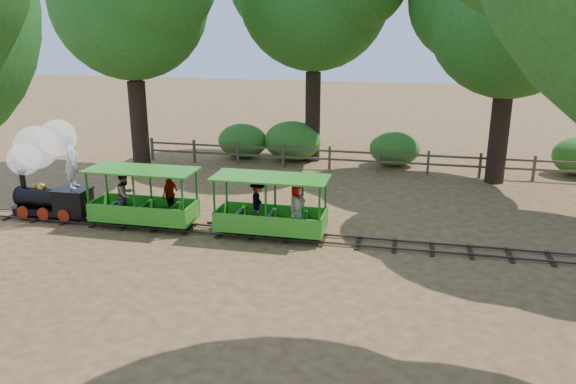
% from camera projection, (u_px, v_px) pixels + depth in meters
% --- Properties ---
extents(ground, '(90.00, 90.00, 0.00)m').
position_uv_depth(ground, '(323.00, 241.00, 15.85)').
color(ground, '#A27A46').
rests_on(ground, ground).
extents(track, '(22.00, 1.00, 0.10)m').
position_uv_depth(track, '(323.00, 239.00, 15.83)').
color(track, '#3F3D3A').
rests_on(track, ground).
extents(locomotive, '(2.79, 1.31, 3.20)m').
position_uv_depth(locomotive, '(44.00, 163.00, 17.20)').
color(locomotive, black).
rests_on(locomotive, ground).
extents(carriage_front, '(3.26, 1.44, 1.69)m').
position_uv_depth(carriage_front, '(144.00, 201.00, 16.78)').
color(carriage_front, green).
rests_on(carriage_front, track).
extents(carriage_rear, '(3.26, 1.33, 1.69)m').
position_uv_depth(carriage_rear, '(272.00, 210.00, 15.95)').
color(carriage_rear, green).
rests_on(carriage_rear, track).
extents(oak_ne, '(7.37, 6.48, 9.11)m').
position_uv_depth(oak_ne, '(512.00, 7.00, 19.93)').
color(oak_ne, '#2D2116').
rests_on(oak_ne, ground).
extents(fence, '(18.10, 0.10, 1.00)m').
position_uv_depth(fence, '(354.00, 157.00, 23.16)').
color(fence, brown).
rests_on(fence, ground).
extents(shrub_west, '(2.25, 1.73, 1.56)m').
position_uv_depth(shrub_west, '(243.00, 141.00, 25.39)').
color(shrub_west, '#2D6B1E').
rests_on(shrub_west, ground).
extents(shrub_mid_w, '(2.54, 1.95, 1.76)m').
position_uv_depth(shrub_mid_w, '(292.00, 141.00, 24.88)').
color(shrub_mid_w, '#2D6B1E').
rests_on(shrub_mid_w, ground).
extents(shrub_mid_e, '(2.13, 1.64, 1.47)m').
position_uv_depth(shrub_mid_e, '(394.00, 149.00, 24.00)').
color(shrub_mid_e, '#2D6B1E').
rests_on(shrub_mid_e, ground).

